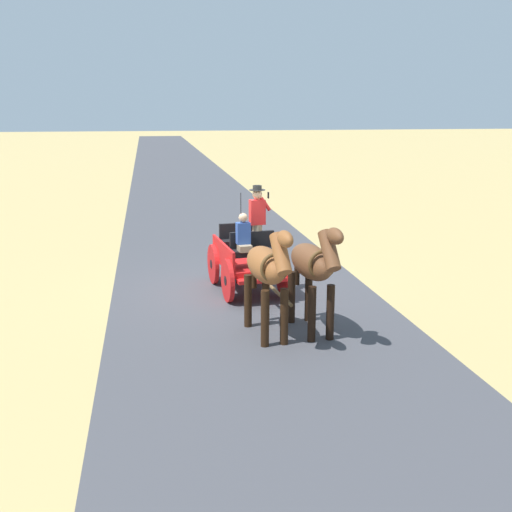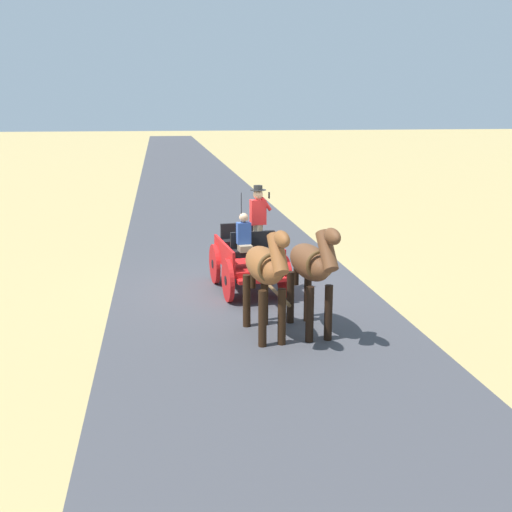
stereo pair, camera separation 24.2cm
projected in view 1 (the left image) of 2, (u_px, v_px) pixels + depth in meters
ground_plane at (241, 288)px, 14.86m from camera, size 200.00×200.00×0.00m
road_surface at (241, 288)px, 14.86m from camera, size 6.01×160.00×0.01m
horse_drawn_carriage at (248, 257)px, 14.47m from camera, size 1.65×4.52×2.50m
horse_near_side at (313, 265)px, 11.64m from camera, size 0.74×2.14×2.21m
horse_off_side at (267, 269)px, 11.40m from camera, size 0.75×2.14×2.21m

